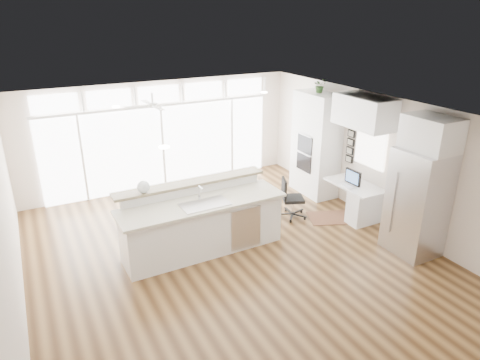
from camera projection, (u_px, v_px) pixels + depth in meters
floor at (233, 257)px, 7.96m from camera, size 7.00×8.00×0.02m
ceiling at (232, 114)px, 6.96m from camera, size 7.00×8.00×0.02m
wall_back at (161, 135)px, 10.75m from camera, size 7.00×0.04×2.70m
wall_front at (417, 333)px, 4.17m from camera, size 7.00×0.04×2.70m
wall_left at (8, 236)px, 5.95m from camera, size 0.04×8.00×2.70m
wall_right at (381, 160)px, 8.97m from camera, size 0.04×8.00×2.70m
glass_wall at (163, 147)px, 10.81m from camera, size 5.80×0.06×2.08m
transom_row at (159, 94)px, 10.32m from camera, size 5.90×0.06×0.40m
desk_window at (371, 147)px, 9.12m from camera, size 0.04×0.85×0.85m
ceiling_fan at (152, 100)px, 9.13m from camera, size 1.16×1.16×0.32m
recessed_lights at (227, 113)px, 7.13m from camera, size 3.40×3.00×0.02m
oven_cabinet at (316, 144)px, 10.34m from camera, size 0.64×1.20×2.50m
desk_nook at (353, 200)px, 9.42m from camera, size 0.72×1.30×0.76m
upper_cabinets at (364, 112)px, 8.70m from camera, size 0.64×1.30×0.64m
refrigerator at (417, 203)px, 7.82m from camera, size 0.76×0.90×2.00m
fridge_cabinet at (431, 133)px, 7.36m from camera, size 0.64×0.90×0.60m
framed_photos at (350, 146)px, 9.69m from camera, size 0.06×0.22×0.80m
kitchen_island at (203, 221)px, 7.96m from camera, size 3.15×1.23×1.24m
rug at (330, 218)px, 9.44m from camera, size 1.13×0.98×0.01m
office_chair at (293, 198)px, 9.34m from camera, size 0.60×0.58×0.89m
fishbowl at (143, 187)px, 7.59m from camera, size 0.25×0.25×0.23m
monitor at (353, 177)px, 9.17m from camera, size 0.09×0.44×0.36m
keyboard at (346, 186)px, 9.16m from camera, size 0.15×0.36×0.02m
potted_plant at (320, 87)px, 9.83m from camera, size 0.30×0.33×0.26m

